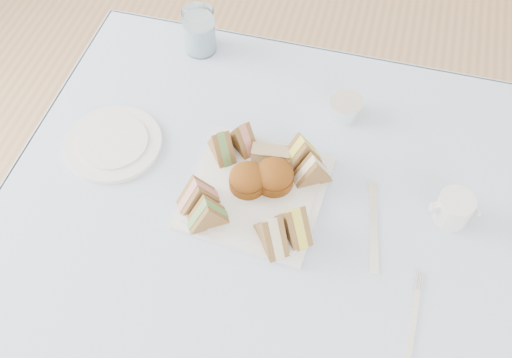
% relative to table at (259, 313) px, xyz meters
% --- Properties ---
extents(table, '(0.90, 0.90, 0.74)m').
position_rel_table_xyz_m(table, '(0.00, 0.00, 0.00)').
color(table, brown).
rests_on(table, floor).
extents(tablecloth, '(1.02, 1.02, 0.01)m').
position_rel_table_xyz_m(tablecloth, '(0.00, 0.00, 0.37)').
color(tablecloth, '#97B4D5').
rests_on(tablecloth, table).
extents(serving_plate, '(0.27, 0.27, 0.01)m').
position_rel_table_xyz_m(serving_plate, '(-0.03, 0.09, 0.38)').
color(serving_plate, silver).
rests_on(serving_plate, tablecloth).
extents(sandwich_fl_a, '(0.08, 0.08, 0.07)m').
position_rel_table_xyz_m(sandwich_fl_a, '(-0.13, 0.03, 0.42)').
color(sandwich_fl_a, olive).
rests_on(sandwich_fl_a, serving_plate).
extents(sandwich_fl_b, '(0.08, 0.07, 0.07)m').
position_rel_table_xyz_m(sandwich_fl_b, '(-0.10, -0.00, 0.42)').
color(sandwich_fl_b, olive).
rests_on(sandwich_fl_b, serving_plate).
extents(sandwich_fr_a, '(0.08, 0.09, 0.07)m').
position_rel_table_xyz_m(sandwich_fr_a, '(0.06, 0.02, 0.42)').
color(sandwich_fr_a, olive).
rests_on(sandwich_fr_a, serving_plate).
extents(sandwich_fr_b, '(0.08, 0.09, 0.07)m').
position_rel_table_xyz_m(sandwich_fr_b, '(0.02, -0.01, 0.42)').
color(sandwich_fr_b, olive).
rests_on(sandwich_fr_b, serving_plate).
extents(sandwich_bl_a, '(0.07, 0.08, 0.07)m').
position_rel_table_xyz_m(sandwich_bl_a, '(-0.12, 0.15, 0.42)').
color(sandwich_bl_a, olive).
rests_on(sandwich_bl_a, serving_plate).
extents(sandwich_bl_b, '(0.08, 0.07, 0.07)m').
position_rel_table_xyz_m(sandwich_bl_b, '(-0.08, 0.18, 0.42)').
color(sandwich_bl_b, olive).
rests_on(sandwich_bl_b, serving_plate).
extents(sandwich_br_a, '(0.08, 0.07, 0.07)m').
position_rel_table_xyz_m(sandwich_br_a, '(0.06, 0.14, 0.42)').
color(sandwich_br_a, olive).
rests_on(sandwich_br_a, serving_plate).
extents(sandwich_br_b, '(0.09, 0.08, 0.07)m').
position_rel_table_xyz_m(sandwich_br_b, '(0.04, 0.17, 0.42)').
color(sandwich_br_b, olive).
rests_on(sandwich_br_b, serving_plate).
extents(scone_left, '(0.08, 0.08, 0.05)m').
position_rel_table_xyz_m(scone_left, '(-0.05, 0.09, 0.41)').
color(scone_left, brown).
rests_on(scone_left, serving_plate).
extents(scone_right, '(0.09, 0.09, 0.05)m').
position_rel_table_xyz_m(scone_right, '(-0.00, 0.11, 0.41)').
color(scone_right, brown).
rests_on(scone_right, serving_plate).
extents(pastry_slice, '(0.08, 0.04, 0.03)m').
position_rel_table_xyz_m(pastry_slice, '(-0.02, 0.16, 0.41)').
color(pastry_slice, '#E2C289').
rests_on(pastry_slice, serving_plate).
extents(side_plate, '(0.26, 0.26, 0.01)m').
position_rel_table_xyz_m(side_plate, '(-0.34, 0.13, 0.38)').
color(side_plate, silver).
rests_on(side_plate, tablecloth).
extents(water_glass, '(0.09, 0.09, 0.10)m').
position_rel_table_xyz_m(water_glass, '(-0.26, 0.44, 0.43)').
color(water_glass, white).
rests_on(water_glass, tablecloth).
extents(tea_strainer, '(0.08, 0.08, 0.04)m').
position_rel_table_xyz_m(tea_strainer, '(0.10, 0.32, 0.40)').
color(tea_strainer, white).
rests_on(tea_strainer, tablecloth).
extents(knife, '(0.05, 0.19, 0.00)m').
position_rel_table_xyz_m(knife, '(0.20, 0.07, 0.38)').
color(knife, white).
rests_on(knife, tablecloth).
extents(fork, '(0.02, 0.18, 0.00)m').
position_rel_table_xyz_m(fork, '(0.28, -0.12, 0.38)').
color(fork, white).
rests_on(fork, tablecloth).
extents(creamer_jug, '(0.09, 0.09, 0.06)m').
position_rel_table_xyz_m(creamer_jug, '(0.33, 0.13, 0.41)').
color(creamer_jug, silver).
rests_on(creamer_jug, tablecloth).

